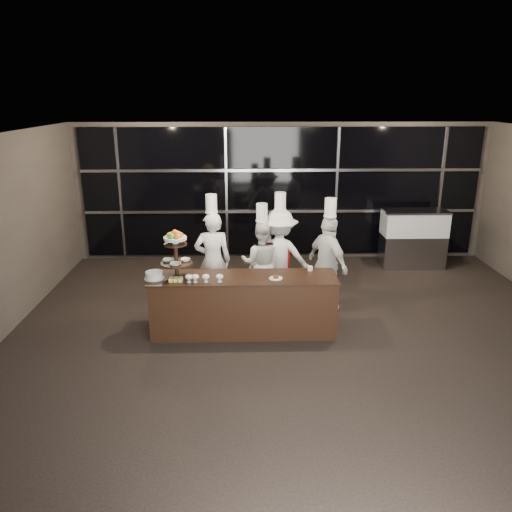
{
  "coord_description": "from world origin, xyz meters",
  "views": [
    {
      "loc": [
        -0.82,
        -5.83,
        3.55
      ],
      "look_at": [
        -0.64,
        1.55,
        1.15
      ],
      "focal_mm": 35.0,
      "sensor_mm": 36.0,
      "label": 1
    }
  ],
  "objects_px": {
    "chef_a": "(213,260)",
    "chef_c": "(279,256)",
    "chef_d": "(328,263)",
    "display_stand": "(176,251)",
    "chef_b": "(262,262)",
    "buffet_counter": "(244,304)",
    "display_case": "(413,236)",
    "layer_cake": "(154,275)"
  },
  "relations": [
    {
      "from": "chef_d",
      "to": "chef_a",
      "type": "bearing_deg",
      "value": 175.84
    },
    {
      "from": "chef_b",
      "to": "display_stand",
      "type": "bearing_deg",
      "value": -139.87
    },
    {
      "from": "buffet_counter",
      "to": "chef_c",
      "type": "xyz_separation_m",
      "value": [
        0.63,
        1.21,
        0.38
      ]
    },
    {
      "from": "chef_a",
      "to": "chef_d",
      "type": "height_order",
      "value": "chef_a"
    },
    {
      "from": "buffet_counter",
      "to": "display_stand",
      "type": "distance_m",
      "value": 1.33
    },
    {
      "from": "display_case",
      "to": "chef_b",
      "type": "relative_size",
      "value": 0.74
    },
    {
      "from": "display_stand",
      "to": "chef_b",
      "type": "relative_size",
      "value": 0.41
    },
    {
      "from": "chef_c",
      "to": "chef_d",
      "type": "xyz_separation_m",
      "value": [
        0.79,
        -0.38,
        -0.01
      ]
    },
    {
      "from": "buffet_counter",
      "to": "display_stand",
      "type": "xyz_separation_m",
      "value": [
        -1.0,
        -0.0,
        0.87
      ]
    },
    {
      "from": "display_stand",
      "to": "chef_d",
      "type": "distance_m",
      "value": 2.61
    },
    {
      "from": "chef_c",
      "to": "display_stand",
      "type": "bearing_deg",
      "value": -143.53
    },
    {
      "from": "display_case",
      "to": "chef_c",
      "type": "relative_size",
      "value": 0.68
    },
    {
      "from": "buffet_counter",
      "to": "chef_c",
      "type": "bearing_deg",
      "value": 62.29
    },
    {
      "from": "display_case",
      "to": "chef_c",
      "type": "height_order",
      "value": "chef_c"
    },
    {
      "from": "chef_b",
      "to": "chef_d",
      "type": "height_order",
      "value": "chef_d"
    },
    {
      "from": "display_case",
      "to": "layer_cake",
      "type": "bearing_deg",
      "value": -147.99
    },
    {
      "from": "display_case",
      "to": "chef_a",
      "type": "bearing_deg",
      "value": -153.37
    },
    {
      "from": "display_case",
      "to": "display_stand",
      "type": "bearing_deg",
      "value": -146.6
    },
    {
      "from": "chef_b",
      "to": "chef_c",
      "type": "relative_size",
      "value": 0.91
    },
    {
      "from": "layer_cake",
      "to": "chef_c",
      "type": "xyz_separation_m",
      "value": [
        1.97,
        1.26,
        -0.12
      ]
    },
    {
      "from": "chef_a",
      "to": "display_stand",
      "type": "bearing_deg",
      "value": -116.4
    },
    {
      "from": "chef_b",
      "to": "chef_d",
      "type": "bearing_deg",
      "value": -14.31
    },
    {
      "from": "buffet_counter",
      "to": "display_case",
      "type": "relative_size",
      "value": 2.12
    },
    {
      "from": "chef_d",
      "to": "buffet_counter",
      "type": "bearing_deg",
      "value": -149.8
    },
    {
      "from": "chef_c",
      "to": "chef_d",
      "type": "bearing_deg",
      "value": -25.64
    },
    {
      "from": "buffet_counter",
      "to": "chef_d",
      "type": "bearing_deg",
      "value": 30.2
    },
    {
      "from": "chef_a",
      "to": "chef_d",
      "type": "bearing_deg",
      "value": -4.16
    },
    {
      "from": "layer_cake",
      "to": "chef_d",
      "type": "xyz_separation_m",
      "value": [
        2.76,
        0.88,
        -0.13
      ]
    },
    {
      "from": "display_case",
      "to": "chef_b",
      "type": "distance_m",
      "value": 3.83
    },
    {
      "from": "layer_cake",
      "to": "chef_a",
      "type": "bearing_deg",
      "value": 51.38
    },
    {
      "from": "buffet_counter",
      "to": "chef_c",
      "type": "height_order",
      "value": "chef_c"
    },
    {
      "from": "chef_a",
      "to": "chef_b",
      "type": "xyz_separation_m",
      "value": [
        0.84,
        0.14,
        -0.1
      ]
    },
    {
      "from": "chef_b",
      "to": "chef_c",
      "type": "distance_m",
      "value": 0.34
    },
    {
      "from": "display_stand",
      "to": "layer_cake",
      "type": "distance_m",
      "value": 0.5
    },
    {
      "from": "chef_d",
      "to": "layer_cake",
      "type": "bearing_deg",
      "value": -162.32
    },
    {
      "from": "chef_a",
      "to": "chef_b",
      "type": "height_order",
      "value": "chef_a"
    },
    {
      "from": "layer_cake",
      "to": "display_stand",
      "type": "bearing_deg",
      "value": 8.51
    },
    {
      "from": "chef_a",
      "to": "chef_c",
      "type": "distance_m",
      "value": 1.18
    },
    {
      "from": "chef_a",
      "to": "chef_c",
      "type": "relative_size",
      "value": 1.01
    },
    {
      "from": "chef_a",
      "to": "chef_c",
      "type": "height_order",
      "value": "chef_a"
    },
    {
      "from": "chef_d",
      "to": "display_case",
      "type": "bearing_deg",
      "value": 45.29
    },
    {
      "from": "display_stand",
      "to": "layer_cake",
      "type": "relative_size",
      "value": 2.48
    }
  ]
}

